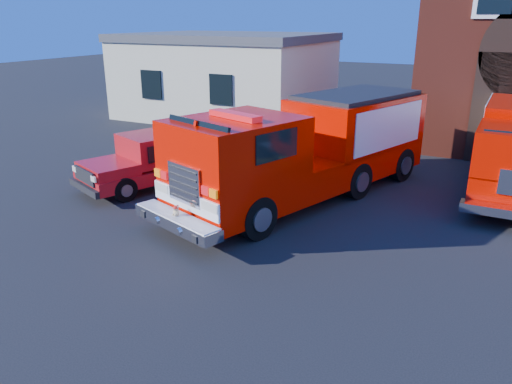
% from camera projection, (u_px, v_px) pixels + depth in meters
% --- Properties ---
extents(ground, '(100.00, 100.00, 0.00)m').
position_uv_depth(ground, '(277.00, 225.00, 13.07)').
color(ground, black).
rests_on(ground, ground).
extents(side_building, '(10.20, 8.20, 4.35)m').
position_uv_depth(side_building, '(227.00, 75.00, 27.12)').
color(side_building, beige).
rests_on(side_building, ground).
extents(fire_engine, '(5.57, 9.86, 2.93)m').
position_uv_depth(fire_engine, '(309.00, 148.00, 14.64)').
color(fire_engine, black).
rests_on(fire_engine, ground).
extents(pickup_truck, '(3.60, 5.45, 1.68)m').
position_uv_depth(pickup_truck, '(159.00, 160.00, 16.11)').
color(pickup_truck, black).
rests_on(pickup_truck, ground).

